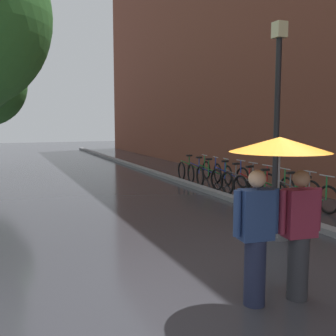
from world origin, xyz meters
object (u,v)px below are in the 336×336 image
parked_bicycle_0 (312,200)px  couple_under_umbrella (279,190)px  parked_bicycle_1 (296,194)px  parked_bicycle_5 (230,178)px  parked_bicycle_7 (204,173)px  parked_bicycle_8 (194,170)px  street_lamp_post (277,109)px  parked_bicycle_4 (241,181)px  parked_bicycle_2 (271,190)px  parked_bicycle_6 (214,175)px  parked_bicycle_3 (255,185)px  litter_bin (279,217)px

parked_bicycle_0 → couple_under_umbrella: 5.03m
parked_bicycle_1 → parked_bicycle_5: size_ratio=0.98×
parked_bicycle_7 → parked_bicycle_8: bearing=87.8°
parked_bicycle_7 → street_lamp_post: bearing=-103.6°
parked_bicycle_4 → parked_bicycle_0: bearing=-92.3°
parked_bicycle_4 → couple_under_umbrella: 7.60m
street_lamp_post → parked_bicycle_2: bearing=54.3°
parked_bicycle_1 → parked_bicycle_4: bearing=92.0°
parked_bicycle_5 → parked_bicycle_6: bearing=101.4°
parked_bicycle_2 → parked_bicycle_0: bearing=-90.8°
parked_bicycle_2 → parked_bicycle_3: size_ratio=1.02×
parked_bicycle_3 → couple_under_umbrella: 6.90m
parked_bicycle_8 → litter_bin: 7.80m
parked_bicycle_5 → parked_bicycle_7: bearing=95.7°
parked_bicycle_6 → litter_bin: size_ratio=1.38×
parked_bicycle_3 → parked_bicycle_4: (0.05, 0.80, 0.00)m
parked_bicycle_6 → parked_bicycle_7: 0.73m
parked_bicycle_2 → parked_bicycle_8: bearing=89.2°
parked_bicycle_8 → street_lamp_post: 7.17m
parked_bicycle_2 → couple_under_umbrella: (-3.65, -4.90, 1.03)m
parked_bicycle_7 → couple_under_umbrella: 9.61m
litter_bin → parked_bicycle_1: bearing=43.1°
parked_bicycle_7 → street_lamp_post: 6.33m
street_lamp_post → parked_bicycle_4: bearing=67.3°
parked_bicycle_7 → street_lamp_post: street_lamp_post is taller
litter_bin → parked_bicycle_5: bearing=67.8°
parked_bicycle_3 → parked_bicycle_5: bearing=85.3°
parked_bicycle_1 → parked_bicycle_8: bearing=91.3°
parked_bicycle_0 → litter_bin: size_ratio=1.29×
parked_bicycle_4 → parked_bicycle_8: 3.19m
parked_bicycle_4 → litter_bin: parked_bicycle_4 is taller
parked_bicycle_6 → parked_bicycle_8: bearing=88.6°
parked_bicycle_4 → parked_bicycle_3: bearing=-93.8°
parked_bicycle_5 → parked_bicycle_6: (-0.16, 0.78, 0.00)m
parked_bicycle_0 → parked_bicycle_8: bearing=89.2°
street_lamp_post → litter_bin: size_ratio=4.98×
parked_bicycle_6 → parked_bicycle_8: same height
parked_bicycle_0 → litter_bin: (-1.89, -1.16, 0.05)m
parked_bicycle_3 → litter_bin: 4.07m
parked_bicycle_7 → parked_bicycle_8: size_ratio=1.03×
parked_bicycle_6 → litter_bin: (-1.94, -5.93, 0.05)m
parked_bicycle_4 → couple_under_umbrella: bearing=-120.0°
parked_bicycle_2 → street_lamp_post: 3.14m
couple_under_umbrella → street_lamp_post: 3.93m
parked_bicycle_4 → parked_bicycle_7: (-0.07, 2.29, 0.00)m
parked_bicycle_0 → parked_bicycle_1: bearing=75.0°
parked_bicycle_0 → parked_bicycle_3: same height
parked_bicycle_3 → parked_bicycle_7: (-0.02, 3.09, 0.00)m
parked_bicycle_1 → couple_under_umbrella: 5.74m
parked_bicycle_0 → parked_bicycle_7: size_ratio=0.94×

